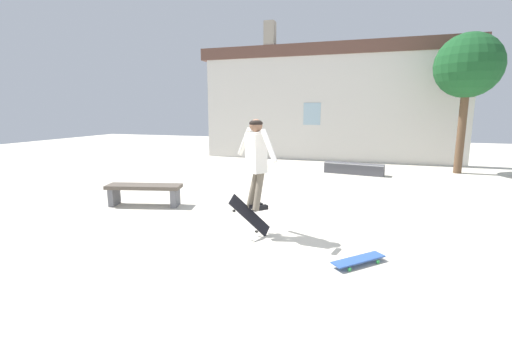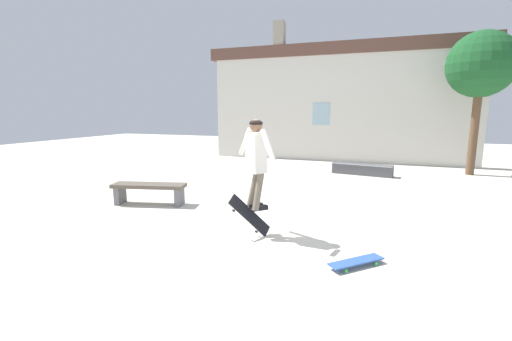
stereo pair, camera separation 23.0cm
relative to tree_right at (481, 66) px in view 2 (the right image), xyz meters
name	(u,v)px [view 2 (the right image)]	position (x,y,z in m)	size (l,w,h in m)	color
ground_plane	(265,235)	(-4.59, -7.54, -3.46)	(40.00, 40.00, 0.00)	beige
building_backdrop	(336,100)	(-4.62, 1.65, -0.98)	(11.08, 0.52, 5.73)	beige
tree_right	(481,66)	(0.00, 0.00, 0.00)	(2.04, 2.04, 4.53)	brown
park_bench	(149,189)	(-7.63, -6.62, -3.12)	(1.68, 0.81, 0.47)	brown
skate_ledge	(362,169)	(-3.33, -1.25, -3.28)	(1.95, 0.68, 0.36)	#4C4C51
skater	(256,156)	(-4.72, -7.61, -2.11)	(0.94, 0.85, 1.50)	silver
skateboard_flipping	(250,215)	(-4.81, -7.68, -3.10)	(0.57, 0.51, 0.75)	black
skateboard_resting	(356,261)	(-3.04, -8.25, -3.39)	(0.72, 0.72, 0.08)	#2D519E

